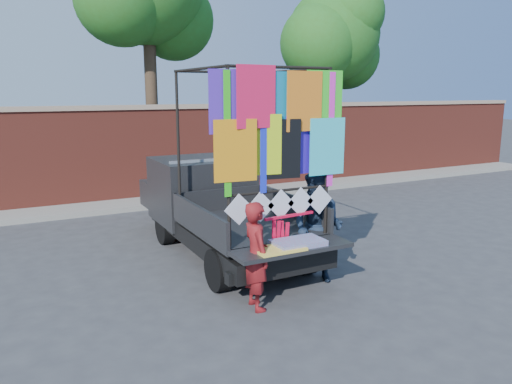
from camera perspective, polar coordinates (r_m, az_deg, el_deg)
name	(u,v)px	position (r m, az deg, el deg)	size (l,w,h in m)	color
ground	(244,288)	(7.86, -1.41, -10.86)	(90.00, 90.00, 0.00)	#38383A
brick_wall	(130,153)	(14.00, -14.19, 4.34)	(30.00, 0.45, 2.61)	brown
curb	(139,203)	(13.54, -13.24, -1.29)	(30.00, 1.20, 0.12)	gray
tree_right	(335,39)	(18.23, 9.01, 16.94)	(4.20, 3.30, 6.62)	#38281C
pickup_truck	(212,204)	(9.65, -5.01, -1.39)	(2.11, 5.29, 3.33)	black
woman	(256,256)	(6.91, 0.02, -7.30)	(0.56, 0.36, 1.52)	maroon
man	(318,227)	(7.95, 7.07, -3.97)	(0.86, 0.67, 1.76)	#162338
streamer_bundle	(284,228)	(7.30, 3.24, -4.15)	(0.85, 0.12, 0.59)	red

